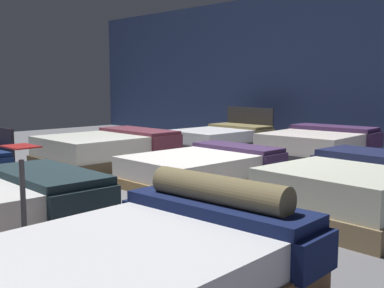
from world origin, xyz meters
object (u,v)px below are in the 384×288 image
(bed_5, at_px, (360,190))
(bed_7, at_px, (318,146))
(bed_2, at_px, (146,268))
(bed_6, at_px, (221,138))
(bed_3, at_px, (108,149))
(bed_4, at_px, (203,168))
(price_sign, at_px, (24,222))

(bed_5, relative_size, bed_7, 0.98)
(bed_2, xyz_separation_m, bed_6, (-4.70, 6.06, -0.04))
(bed_3, height_order, bed_7, bed_7)
(bed_4, height_order, bed_5, bed_5)
(bed_7, bearing_deg, bed_5, -56.53)
(bed_3, distance_m, bed_6, 3.06)
(bed_3, height_order, bed_4, bed_3)
(bed_6, relative_size, price_sign, 2.29)
(bed_7, bearing_deg, price_sign, -82.66)
(bed_5, bearing_deg, bed_7, 129.50)
(bed_5, bearing_deg, price_sign, -107.04)
(bed_2, distance_m, price_sign, 1.17)
(bed_2, bearing_deg, bed_5, 87.40)
(bed_3, relative_size, bed_6, 1.02)
(bed_2, relative_size, bed_5, 1.06)
(bed_2, xyz_separation_m, bed_5, (0.01, 2.89, 0.03))
(bed_4, xyz_separation_m, price_sign, (1.21, -3.22, 0.14))
(bed_3, xyz_separation_m, bed_6, (-0.05, 3.06, -0.04))
(bed_4, bearing_deg, bed_3, -178.61)
(bed_6, bearing_deg, bed_3, -87.52)
(bed_3, height_order, bed_5, bed_5)
(bed_4, relative_size, bed_5, 1.07)
(bed_2, bearing_deg, price_sign, -170.65)
(bed_3, distance_m, bed_5, 4.67)
(bed_4, distance_m, bed_5, 2.36)
(bed_5, xyz_separation_m, price_sign, (-1.15, -3.13, 0.07))
(bed_4, height_order, bed_6, bed_6)
(price_sign, bearing_deg, bed_7, 100.25)
(bed_2, relative_size, bed_3, 0.97)
(bed_2, bearing_deg, bed_3, 144.82)
(bed_5, xyz_separation_m, bed_6, (-4.71, 3.17, -0.07))
(bed_6, distance_m, price_sign, 7.24)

